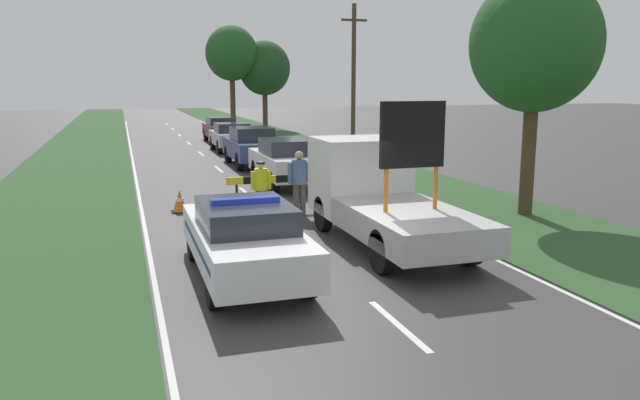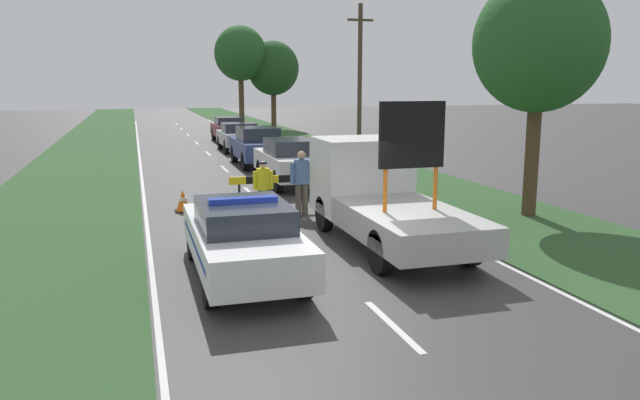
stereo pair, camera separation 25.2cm
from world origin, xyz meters
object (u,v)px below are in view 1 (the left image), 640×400
(traffic_cone_centre_front, at_px, (213,211))
(utility_pole, at_px, (353,82))
(roadside_tree_near_left, at_px, (535,45))
(pedestrian_civilian, at_px, (299,178))
(roadside_tree_near_right, at_px, (232,54))
(work_truck, at_px, (379,194))
(queued_car_van_white, at_px, (285,161))
(police_officer, at_px, (261,184))
(queued_car_hatch_blue, at_px, (251,146))
(police_car, at_px, (245,238))
(traffic_cone_near_police, at_px, (180,201))
(roadside_tree_mid_left, at_px, (265,68))
(queued_car_wagon_maroon, at_px, (221,129))
(queued_car_sedan_silver, at_px, (232,136))
(road_barrier, at_px, (276,182))

(traffic_cone_centre_front, distance_m, utility_pole, 13.72)
(roadside_tree_near_left, bearing_deg, pedestrian_civilian, 162.76)
(traffic_cone_centre_front, distance_m, roadside_tree_near_right, 33.31)
(work_truck, distance_m, traffic_cone_centre_front, 4.63)
(pedestrian_civilian, relative_size, queued_car_van_white, 0.39)
(pedestrian_civilian, distance_m, roadside_tree_near_left, 7.27)
(police_officer, height_order, queued_car_hatch_blue, queued_car_hatch_blue)
(traffic_cone_centre_front, bearing_deg, police_car, -90.85)
(traffic_cone_near_police, relative_size, roadside_tree_mid_left, 0.09)
(queued_car_wagon_maroon, relative_size, roadside_tree_near_right, 0.54)
(traffic_cone_near_police, xyz_separation_m, queued_car_van_white, (4.05, 3.65, 0.56))
(pedestrian_civilian, relative_size, utility_pole, 0.26)
(queued_car_sedan_silver, height_order, queued_car_wagon_maroon, queued_car_wagon_maroon)
(work_truck, relative_size, utility_pole, 0.83)
(queued_car_hatch_blue, distance_m, roadside_tree_near_left, 14.19)
(traffic_cone_near_police, relative_size, queued_car_van_white, 0.14)
(work_truck, xyz_separation_m, roadside_tree_near_left, (5.00, 1.30, 3.54))
(police_car, xyz_separation_m, traffic_cone_centre_front, (0.07, 4.88, -0.46))
(queued_car_van_white, xyz_separation_m, roadside_tree_near_right, (2.81, 26.92, 4.93))
(work_truck, xyz_separation_m, traffic_cone_near_police, (-4.19, 4.64, -0.79))
(traffic_cone_centre_front, xyz_separation_m, roadside_tree_near_right, (6.16, 32.27, 5.49))
(road_barrier, xyz_separation_m, pedestrian_civilian, (0.48, -0.80, 0.20))
(traffic_cone_near_police, xyz_separation_m, traffic_cone_centre_front, (0.70, -1.70, -0.00))
(road_barrier, height_order, queued_car_hatch_blue, queued_car_hatch_blue)
(police_car, bearing_deg, work_truck, 26.68)
(road_barrier, distance_m, police_officer, 1.00)
(traffic_cone_near_police, distance_m, queued_car_hatch_blue, 10.15)
(roadside_tree_near_left, bearing_deg, traffic_cone_near_police, 160.00)
(pedestrian_civilian, bearing_deg, police_officer, 169.54)
(traffic_cone_centre_front, bearing_deg, queued_car_wagon_maroon, 80.71)
(pedestrian_civilian, distance_m, roadside_tree_near_right, 32.61)
(queued_car_van_white, xyz_separation_m, queued_car_hatch_blue, (-0.07, 5.66, 0.01))
(roadside_tree_near_right, distance_m, utility_pole, 21.79)
(police_officer, xyz_separation_m, queued_car_sedan_silver, (2.10, 17.00, -0.13))
(traffic_cone_near_police, relative_size, traffic_cone_centre_front, 1.01)
(pedestrian_civilian, xyz_separation_m, utility_pole, (5.51, 10.44, 2.60))
(police_officer, bearing_deg, traffic_cone_centre_front, 4.44)
(utility_pole, bearing_deg, queued_car_van_white, -130.92)
(traffic_cone_near_police, relative_size, utility_pole, 0.09)
(queued_car_wagon_maroon, bearing_deg, queued_car_sedan_silver, 87.36)
(road_barrier, height_order, queued_car_van_white, queued_car_van_white)
(utility_pole, bearing_deg, roadside_tree_mid_left, 87.82)
(queued_car_van_white, height_order, queued_car_hatch_blue, queued_car_hatch_blue)
(traffic_cone_centre_front, bearing_deg, road_barrier, 27.56)
(roadside_tree_near_left, bearing_deg, roadside_tree_mid_left, 89.48)
(road_barrier, distance_m, queued_car_wagon_maroon, 21.76)
(queued_car_sedan_silver, bearing_deg, roadside_tree_near_left, 104.90)
(queued_car_wagon_maroon, height_order, utility_pole, utility_pole)
(pedestrian_civilian, xyz_separation_m, queued_car_hatch_blue, (0.84, 10.78, -0.17))
(queued_car_van_white, xyz_separation_m, queued_car_wagon_maroon, (0.37, 17.36, -0.06))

